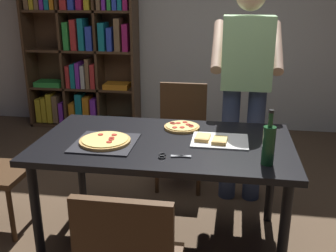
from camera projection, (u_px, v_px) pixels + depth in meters
ground_plane at (165, 239)px, 2.79m from camera, size 12.00×12.00×0.00m
back_wall at (199, 15)px, 4.77m from camera, size 6.40×0.10×2.80m
dining_table at (164, 151)px, 2.57m from camera, size 1.64×0.92×0.75m
chair_far_side at (182, 128)px, 3.51m from camera, size 0.42×0.42×0.90m
bookshelf at (82, 51)px, 4.91m from camera, size 1.40×0.35×1.95m
person_serving_pizza at (246, 82)px, 3.07m from camera, size 0.55×0.54×1.75m
pepperoni_pizza_on_tray at (105, 141)px, 2.49m from camera, size 0.38×0.38×0.04m
pizza_slices_on_towel at (217, 140)px, 2.53m from camera, size 0.36×0.28×0.03m
wine_bottle at (269, 144)px, 2.16m from camera, size 0.07×0.07×0.32m
kitchen_scissors at (169, 156)px, 2.29m from camera, size 0.20×0.09×0.01m
second_pizza_plain at (182, 127)px, 2.77m from camera, size 0.25×0.25×0.03m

